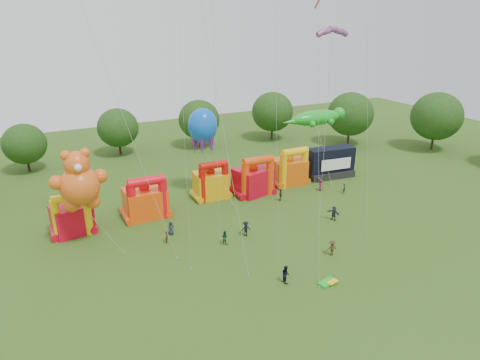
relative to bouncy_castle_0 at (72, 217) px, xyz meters
name	(u,v)px	position (x,y,z in m)	size (l,w,h in m)	color
ground	(331,308)	(19.80, -25.98, -2.21)	(160.00, 160.00, 0.00)	#315217
tree_ring	(322,249)	(18.66, -25.38, 4.05)	(119.85, 121.91, 12.07)	#352314
bouncy_castle_0	(72,217)	(0.00, 0.00, 0.00)	(5.16, 4.46, 5.76)	red
bouncy_castle_1	(146,201)	(9.39, 0.62, 0.13)	(5.46, 4.42, 6.16)	#F44B0D
bouncy_castle_2	(211,183)	(19.66, 2.68, 0.09)	(4.78, 3.93, 6.00)	#E09E0B
bouncy_castle_3	(254,179)	(26.01, 1.20, 0.17)	(6.11, 5.34, 6.28)	red
bouncy_castle_4	(290,169)	(33.11, 2.41, 0.17)	(5.56, 4.70, 6.25)	#DE560C
stage_trailer	(330,163)	(40.81, 1.97, 0.24)	(8.14, 3.78, 5.08)	black
teddy_bear_kite	(88,200)	(1.79, -4.04, 3.61)	(6.61, 6.63, 11.79)	#E35B19
gecko_kite	(321,141)	(39.57, 3.23, 3.86)	(12.37, 10.31, 10.74)	#17A31E
octopus_kite	(211,153)	(19.83, 2.77, 4.73)	(4.28, 10.75, 13.15)	blue
parafoil_kites	(188,124)	(12.44, -8.94, 12.32)	(32.77, 15.15, 31.75)	red
diamond_kites	(261,106)	(19.42, -12.47, 14.28)	(23.75, 20.11, 42.42)	red
folded_kite_bundle	(328,282)	(21.95, -22.70, -2.07)	(2.17, 1.43, 0.31)	green
spectator_0	(171,228)	(10.77, -5.72, -1.32)	(0.87, 0.57, 1.78)	#23253B
spectator_1	(167,237)	(9.69, -7.51, -1.40)	(0.59, 0.39, 1.62)	#60281B
spectator_2	(225,237)	(15.80, -10.73, -1.35)	(0.83, 0.65, 1.71)	#1C472C
spectator_3	(246,229)	(18.93, -10.06, -1.24)	(1.25, 0.72, 1.94)	black
spectator_4	(281,195)	(28.33, -2.78, -1.29)	(1.08, 0.45, 1.84)	#43351B
spectator_5	(334,213)	(31.35, -11.34, -1.22)	(1.83, 0.58, 1.97)	#24253C
spectator_6	(321,185)	(35.87, -2.28, -1.33)	(0.86, 0.56, 1.76)	maroon
spectator_7	(344,189)	(38.43, -4.77, -1.43)	(0.57, 0.37, 1.56)	#173A1F
spectator_8	(286,274)	(18.17, -20.56, -1.25)	(0.93, 0.72, 1.91)	black
spectator_9	(332,248)	(25.65, -18.39, -1.28)	(1.19, 0.69, 1.85)	#3E2A18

